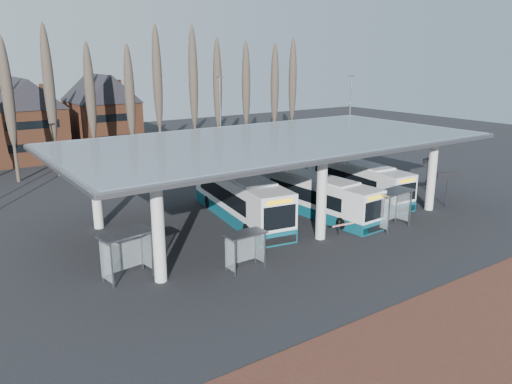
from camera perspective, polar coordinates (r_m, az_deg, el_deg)
ground at (r=33.61m, az=10.18°, el=-6.46°), size 140.00×140.00×0.00m
station_canopy at (r=37.90m, az=2.05°, el=5.20°), size 32.00×16.00×6.34m
poplar_row at (r=59.37m, az=-12.78°, el=11.49°), size 45.10×1.10×14.50m
lamp_post_b at (r=56.09m, az=-4.09°, el=8.09°), size 0.80×0.16×10.17m
lamp_post_c at (r=59.97m, az=10.65°, el=8.33°), size 0.80×0.16×10.17m
bus_1 at (r=38.74m, az=-1.87°, el=-0.63°), size 4.76×13.23×3.60m
bus_2 at (r=40.06m, az=7.03°, el=-0.51°), size 3.06×11.50×3.16m
bus_3 at (r=45.75m, az=11.46°, el=1.31°), size 3.31×11.69×3.21m
shelter_0 at (r=29.26m, az=-14.72°, el=-5.87°), size 3.16×1.92×2.75m
shelter_1 at (r=29.63m, az=-1.35°, el=-5.76°), size 2.49×1.27×2.30m
shelter_2 at (r=37.89m, az=15.23°, el=-0.93°), size 3.20×1.78×2.86m
info_sign_0 at (r=44.62m, az=21.09°, el=1.54°), size 1.88×0.90×2.99m
info_sign_1 at (r=49.92m, az=19.05°, el=3.20°), size 2.04×0.60×3.09m
barrier at (r=35.82m, az=9.86°, el=-3.77°), size 1.95×0.64×0.98m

